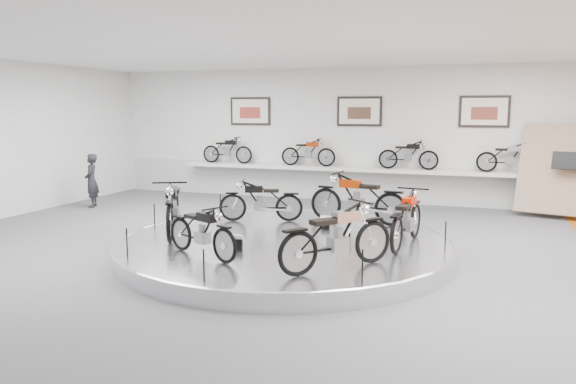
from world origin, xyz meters
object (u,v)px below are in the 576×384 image
(bike_d, at_px, (173,206))
(bike_f, at_px, (337,236))
(bike_e, at_px, (202,231))
(bike_c, at_px, (261,201))
(visitor, at_px, (92,181))
(bike_a, at_px, (407,218))
(display_platform, at_px, (285,247))
(bike_b, at_px, (358,198))
(shelf, at_px, (356,169))

(bike_d, bearing_deg, bike_f, 43.67)
(bike_e, bearing_deg, bike_f, 25.89)
(bike_c, xyz_separation_m, visitor, (-5.84, 1.70, -0.00))
(bike_e, bearing_deg, bike_a, 57.06)
(bike_e, height_order, visitor, visitor)
(display_platform, height_order, visitor, visitor)
(bike_c, relative_size, bike_e, 1.03)
(visitor, bearing_deg, bike_b, 54.71)
(bike_c, relative_size, visitor, 1.04)
(bike_c, distance_m, visitor, 6.08)
(bike_f, relative_size, visitor, 1.18)
(display_platform, xyz_separation_m, visitor, (-6.93, 3.19, 0.61))
(shelf, xyz_separation_m, bike_f, (1.43, -8.05, -0.17))
(bike_c, bearing_deg, bike_f, 111.27)
(shelf, xyz_separation_m, bike_d, (-2.26, -6.68, -0.14))
(bike_d, distance_m, visitor, 5.81)
(bike_b, bearing_deg, bike_c, 21.89)
(bike_d, height_order, bike_e, bike_d)
(bike_a, xyz_separation_m, bike_f, (-0.82, -1.91, 0.02))
(display_platform, xyz_separation_m, bike_a, (2.25, 0.26, 0.66))
(bike_a, xyz_separation_m, bike_d, (-4.51, -0.54, 0.05))
(bike_c, bearing_deg, visitor, -33.75)
(shelf, bearing_deg, bike_a, -69.89)
(bike_c, bearing_deg, bike_a, 142.34)
(bike_a, bearing_deg, bike_f, 163.54)
(shelf, distance_m, visitor, 7.64)
(shelf, xyz_separation_m, bike_a, (2.25, -6.14, -0.19))
(bike_e, bearing_deg, bike_c, 119.17)
(bike_c, distance_m, bike_d, 2.12)
(bike_b, distance_m, bike_c, 2.13)
(visitor, bearing_deg, bike_a, 45.64)
(bike_a, bearing_deg, display_platform, 103.29)
(bike_f, bearing_deg, shelf, 49.57)
(bike_f, height_order, visitor, visitor)
(bike_a, distance_m, bike_c, 3.56)
(display_platform, distance_m, bike_a, 2.36)
(bike_b, bearing_deg, bike_e, 70.97)
(bike_a, bearing_deg, bike_c, 76.58)
(bike_e, distance_m, bike_f, 2.33)
(bike_c, height_order, bike_d, bike_d)
(bike_a, relative_size, bike_e, 1.13)
(shelf, bearing_deg, bike_b, -77.50)
(bike_a, height_order, bike_b, bike_b)
(display_platform, bearing_deg, shelf, 90.00)
(bike_a, xyz_separation_m, visitor, (-9.18, 2.93, -0.05))
(bike_b, bearing_deg, bike_d, 43.18)
(bike_b, xyz_separation_m, bike_d, (-3.24, -2.26, 0.01))
(bike_a, height_order, visitor, visitor)
(bike_d, distance_m, bike_e, 1.94)
(shelf, xyz_separation_m, visitor, (-6.93, -3.21, -0.24))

